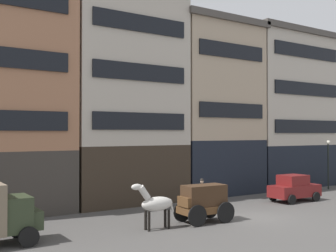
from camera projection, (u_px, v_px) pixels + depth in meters
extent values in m
plane|color=#4C4947|center=(255.00, 217.00, 23.27)|extent=(120.00, 120.00, 0.00)
cube|color=#33281E|center=(118.00, 172.00, 29.30)|extent=(7.95, 6.55, 3.91)
cube|color=#B7AD9E|center=(118.00, 56.00, 29.45)|extent=(7.95, 6.55, 12.63)
cube|color=black|center=(141.00, 121.00, 26.56)|extent=(6.67, 0.12, 1.10)
cube|color=black|center=(141.00, 72.00, 26.62)|extent=(6.67, 0.12, 1.10)
cube|color=black|center=(141.00, 23.00, 26.67)|extent=(6.67, 0.12, 1.10)
cube|color=black|center=(205.00, 166.00, 33.52)|extent=(7.31, 6.55, 4.19)
cube|color=tan|center=(205.00, 85.00, 33.63)|extent=(7.31, 6.55, 8.92)
cube|color=#47423D|center=(205.00, 27.00, 33.72)|extent=(7.81, 7.05, 0.50)
cube|color=black|center=(232.00, 110.00, 30.79)|extent=(6.14, 0.12, 1.10)
cube|color=black|center=(232.00, 51.00, 30.87)|extent=(6.14, 0.12, 1.10)
cube|color=black|center=(278.00, 164.00, 38.12)|extent=(9.40, 6.55, 3.68)
cube|color=#B7AD9E|center=(278.00, 92.00, 38.24)|extent=(9.40, 6.55, 9.66)
cube|color=#47423D|center=(277.00, 38.00, 38.33)|extent=(9.90, 7.05, 0.50)
cube|color=black|center=(308.00, 127.00, 35.38)|extent=(7.89, 0.12, 1.10)
cube|color=black|center=(307.00, 89.00, 35.44)|extent=(7.89, 0.12, 1.10)
cube|color=black|center=(307.00, 52.00, 35.49)|extent=(7.89, 0.12, 1.10)
cube|color=brown|center=(204.00, 209.00, 21.89)|extent=(2.76, 1.44, 0.36)
cube|color=#3D2819|center=(204.00, 195.00, 21.90)|extent=(2.35, 1.22, 1.10)
cube|color=brown|center=(186.00, 202.00, 21.32)|extent=(0.45, 1.06, 0.50)
cylinder|color=black|center=(197.00, 216.00, 20.82)|extent=(1.10, 0.14, 1.10)
cylinder|color=black|center=(183.00, 211.00, 22.05)|extent=(1.10, 0.14, 1.10)
cylinder|color=black|center=(226.00, 213.00, 21.72)|extent=(1.10, 0.14, 1.10)
cylinder|color=black|center=(210.00, 208.00, 22.95)|extent=(1.10, 0.14, 1.10)
ellipsoid|color=beige|center=(157.00, 204.00, 20.32)|extent=(1.73, 0.69, 0.70)
cylinder|color=beige|center=(144.00, 193.00, 19.98)|extent=(0.68, 0.35, 0.76)
ellipsoid|color=beige|center=(137.00, 187.00, 19.78)|extent=(0.57, 0.27, 0.30)
cylinder|color=beige|center=(171.00, 205.00, 20.72)|extent=(0.27, 0.11, 0.65)
cylinder|color=black|center=(149.00, 221.00, 19.88)|extent=(0.14, 0.14, 0.95)
cylinder|color=black|center=(146.00, 220.00, 20.19)|extent=(0.14, 0.14, 0.95)
cylinder|color=black|center=(169.00, 219.00, 20.43)|extent=(0.14, 0.14, 0.95)
cylinder|color=black|center=(165.00, 218.00, 20.74)|extent=(0.14, 0.14, 0.95)
cube|color=#2D3823|center=(12.00, 214.00, 17.68)|extent=(1.41, 1.71, 1.50)
cube|color=#2D3823|center=(29.00, 219.00, 18.06)|extent=(0.91, 1.45, 0.80)
cube|color=silver|center=(23.00, 207.00, 17.93)|extent=(0.20, 1.36, 0.64)
cylinder|color=black|center=(18.00, 228.00, 18.70)|extent=(0.84, 0.23, 0.84)
cylinder|color=black|center=(29.00, 237.00, 17.11)|extent=(0.84, 0.23, 0.84)
cube|color=maroon|center=(294.00, 191.00, 28.68)|extent=(3.74, 1.70, 0.80)
cube|color=maroon|center=(293.00, 180.00, 28.62)|extent=(1.84, 1.49, 0.70)
cube|color=silver|center=(301.00, 181.00, 29.06)|extent=(0.37, 1.32, 0.56)
cylinder|color=black|center=(297.00, 194.00, 30.02)|extent=(0.66, 0.20, 0.66)
cylinder|color=black|center=(316.00, 197.00, 28.58)|extent=(0.66, 0.20, 0.66)
cylinder|color=black|center=(273.00, 196.00, 28.77)|extent=(0.66, 0.20, 0.66)
cylinder|color=black|center=(292.00, 200.00, 27.33)|extent=(0.66, 0.20, 0.66)
cylinder|color=#38332D|center=(201.00, 200.00, 26.54)|extent=(0.16, 0.16, 0.85)
cylinder|color=#38332D|center=(203.00, 200.00, 26.65)|extent=(0.16, 0.16, 0.85)
cylinder|color=#38332D|center=(202.00, 189.00, 26.61)|extent=(0.48, 0.48, 0.62)
sphere|color=tan|center=(202.00, 182.00, 26.62)|extent=(0.22, 0.22, 0.22)
cylinder|color=#38332D|center=(202.00, 180.00, 26.62)|extent=(0.28, 0.28, 0.02)
cylinder|color=#38332D|center=(202.00, 179.00, 26.62)|extent=(0.18, 0.18, 0.09)
cylinder|color=black|center=(328.00, 167.00, 34.84)|extent=(0.12, 0.12, 3.80)
sphere|color=silver|center=(328.00, 142.00, 34.88)|extent=(0.32, 0.32, 0.32)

